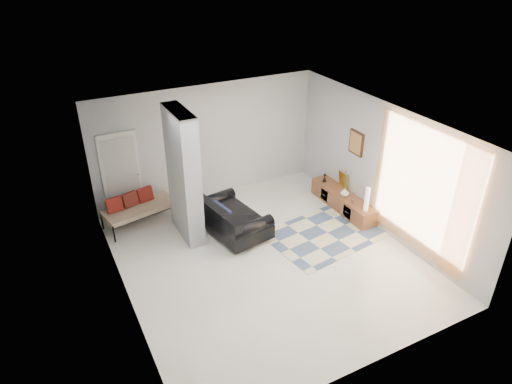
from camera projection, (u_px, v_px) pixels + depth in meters
floor at (268, 258)px, 9.17m from camera, size 6.00×6.00×0.00m
ceiling at (270, 127)px, 7.81m from camera, size 6.00×6.00×0.00m
wall_back at (208, 142)px, 10.82m from camera, size 6.00×0.00×6.00m
wall_front at (375, 296)px, 6.16m from camera, size 6.00×0.00×6.00m
wall_left at (120, 237)px, 7.39m from camera, size 0.00×6.00×6.00m
wall_right at (383, 168)px, 9.59m from camera, size 0.00×6.00×6.00m
partition_column at (184, 176)px, 9.29m from camera, size 0.35×1.20×2.80m
hallway_door at (122, 176)px, 10.14m from camera, size 0.85×0.06×2.04m
curtain at (421, 191)px, 8.64m from camera, size 0.00×2.55×2.55m
wall_art at (356, 143)px, 10.16m from camera, size 0.04×0.45×0.55m
media_console at (343, 201)px, 10.78m from camera, size 0.45×2.02×0.80m
loveseat at (230, 219)px, 9.81m from camera, size 1.27×1.85×0.76m
daybed at (138, 207)px, 10.11m from camera, size 1.69×0.97×0.77m
area_rug at (327, 233)px, 9.96m from camera, size 2.78×2.04×0.01m
cylinder_lamp at (367, 199)px, 9.91m from camera, size 0.10×0.10×0.55m
bronze_figurine at (325, 178)px, 11.18m from camera, size 0.11×0.11×0.21m
vase at (345, 192)px, 10.54m from camera, size 0.21×0.21×0.21m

